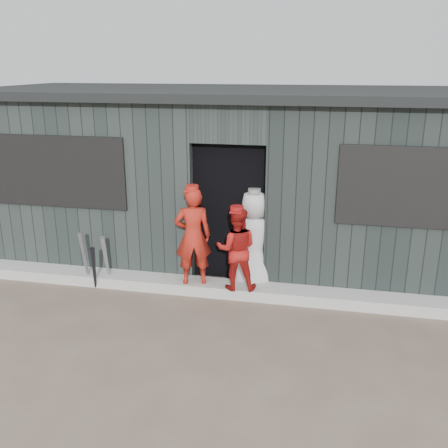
% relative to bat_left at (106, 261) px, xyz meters
% --- Properties ---
extents(ground, '(80.00, 80.00, 0.00)m').
position_rel_bat_left_xyz_m(ground, '(1.65, -1.75, -0.38)').
color(ground, brown).
rests_on(ground, ground).
extents(curb, '(8.00, 0.36, 0.15)m').
position_rel_bat_left_xyz_m(curb, '(1.65, 0.07, -0.30)').
color(curb, '#ABACA6').
rests_on(curb, ground).
extents(bat_left, '(0.07, 0.21, 0.75)m').
position_rel_bat_left_xyz_m(bat_left, '(0.00, 0.00, 0.00)').
color(bat_left, gray).
rests_on(bat_left, ground).
extents(bat_mid, '(0.07, 0.21, 0.81)m').
position_rel_bat_left_xyz_m(bat_mid, '(-0.29, -0.06, 0.03)').
color(bat_mid, gray).
rests_on(bat_mid, ground).
extents(bat_right, '(0.19, 0.29, 0.67)m').
position_rel_bat_left_xyz_m(bat_right, '(-0.09, -0.19, -0.04)').
color(bat_right, black).
rests_on(bat_right, ground).
extents(player_red_left, '(0.56, 0.45, 1.33)m').
position_rel_bat_left_xyz_m(player_red_left, '(1.24, 0.03, 0.44)').
color(player_red_left, '#AA2115').
rests_on(player_red_left, curb).
extents(player_red_right, '(0.59, 0.49, 1.10)m').
position_rel_bat_left_xyz_m(player_red_right, '(1.84, -0.03, 0.32)').
color(player_red_right, '#A71814').
rests_on(player_red_right, curb).
extents(player_grey_back, '(0.72, 0.51, 1.39)m').
position_rel_bat_left_xyz_m(player_grey_back, '(2.00, 0.36, 0.32)').
color(player_grey_back, silver).
rests_on(player_grey_back, ground).
extents(dugout, '(8.30, 3.30, 2.62)m').
position_rel_bat_left_xyz_m(dugout, '(1.65, 1.76, 0.91)').
color(dugout, black).
rests_on(dugout, ground).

